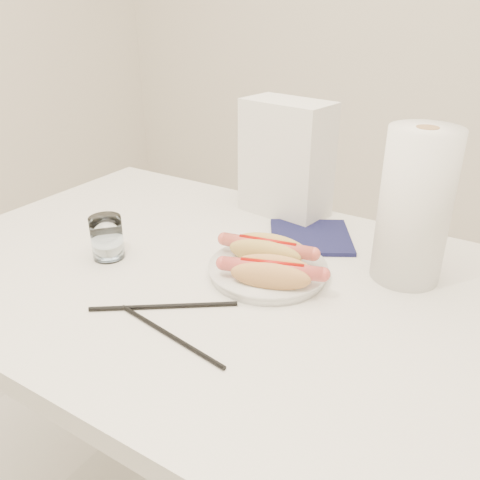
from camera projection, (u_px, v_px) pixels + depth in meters
The scene contains 10 objects.
table at pixel (216, 297), 0.99m from camera, with size 1.20×0.80×0.75m.
plate at pixel (268, 271), 0.95m from camera, with size 0.22×0.22×0.02m, color white.
hotdog_left at pixel (267, 250), 0.96m from camera, with size 0.18×0.10×0.05m.
hotdog_right at pixel (272, 272), 0.88m from camera, with size 0.18×0.11×0.05m.
water_glass at pixel (107, 238), 1.00m from camera, with size 0.06×0.06×0.09m, color white.
chopstick_near at pixel (164, 306), 0.85m from camera, with size 0.01×0.01×0.25m, color black.
chopstick_far at pixel (169, 335), 0.78m from camera, with size 0.01×0.01×0.24m, color black.
napkin_box at pixel (286, 159), 1.17m from camera, with size 0.20×0.11×0.27m, color silver.
navy_napkin at pixel (311, 237), 1.09m from camera, with size 0.17×0.17×0.01m, color #13143C.
paper_towel_roll at pixel (415, 207), 0.89m from camera, with size 0.13×0.13×0.28m, color white.
Camera 1 is at (0.49, -0.69, 1.23)m, focal length 37.45 mm.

